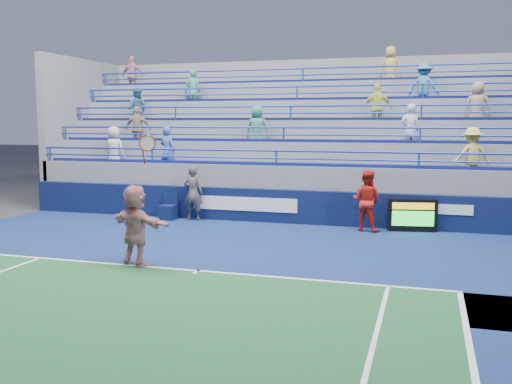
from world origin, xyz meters
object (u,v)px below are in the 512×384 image
(judge_chair, at_px, (168,211))
(serve_speed_board, at_px, (413,216))
(tennis_player, at_px, (135,225))
(ball_girl, at_px, (367,201))
(line_judge, at_px, (193,193))

(judge_chair, bearing_deg, serve_speed_board, 0.95)
(judge_chair, bearing_deg, tennis_player, -71.14)
(serve_speed_board, height_order, tennis_player, tennis_player)
(judge_chair, relative_size, ball_girl, 0.48)
(tennis_player, xyz_separation_m, ball_girl, (4.59, 5.79, -0.02))
(tennis_player, height_order, ball_girl, tennis_player)
(ball_girl, bearing_deg, tennis_player, 68.56)
(serve_speed_board, bearing_deg, judge_chair, -179.05)
(tennis_player, relative_size, line_judge, 1.63)
(judge_chair, relative_size, line_judge, 0.48)
(line_judge, bearing_deg, serve_speed_board, 176.76)
(tennis_player, bearing_deg, serve_speed_board, 45.58)
(serve_speed_board, xyz_separation_m, judge_chair, (-7.96, -0.13, -0.22))
(judge_chair, xyz_separation_m, ball_girl, (6.62, -0.13, 0.64))
(tennis_player, height_order, line_judge, tennis_player)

